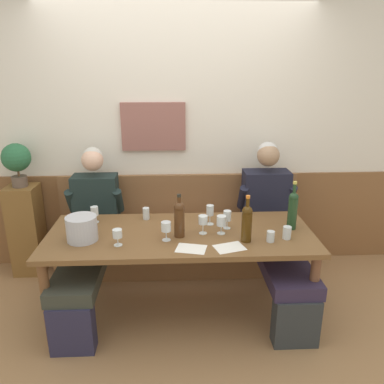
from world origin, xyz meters
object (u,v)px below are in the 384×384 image
at_px(wine_bottle_amber_mid, 179,218).
at_px(potted_plant, 16,160).
at_px(wine_glass_right_end, 210,212).
at_px(wine_glass_center_front, 95,212).
at_px(ice_bucket, 82,228).
at_px(person_right_seat, 273,224).
at_px(wine_bottle_green_tall, 247,222).
at_px(person_left_seat, 89,230).
at_px(wine_glass_by_bottle, 221,221).
at_px(water_tumbler_left, 146,213).
at_px(wall_bench, 180,244).
at_px(wine_glass_mid_right, 166,228).
at_px(wine_glass_near_bucket, 227,216).
at_px(wine_glass_mid_left, 203,221).
at_px(wine_bottle_clear_water, 293,209).
at_px(dining_table, 181,242).
at_px(water_tumbler_right, 287,233).
at_px(wine_glass_center_rear, 117,234).

bearing_deg(wine_bottle_amber_mid, potted_plant, 151.04).
relative_size(wine_glass_right_end, wine_glass_center_front, 1.20).
bearing_deg(potted_plant, ice_bucket, -48.34).
bearing_deg(person_right_seat, wine_bottle_green_tall, -123.39).
xyz_separation_m(person_left_seat, wine_glass_by_bottle, (1.09, -0.37, 0.22)).
bearing_deg(water_tumbler_left, wall_bench, 56.08).
height_order(person_left_seat, wine_glass_mid_right, person_left_seat).
distance_m(wall_bench, wine_bottle_green_tall, 1.17).
bearing_deg(wall_bench, wine_glass_near_bucket, -60.23).
bearing_deg(wine_bottle_amber_mid, wine_glass_by_bottle, 5.97).
height_order(wine_bottle_green_tall, wine_glass_mid_left, wine_bottle_green_tall).
relative_size(wine_bottle_clear_water, wine_glass_by_bottle, 2.68).
bearing_deg(wine_bottle_green_tall, wine_bottle_clear_water, 27.55).
bearing_deg(wine_glass_mid_left, wine_glass_right_end, 68.31).
xyz_separation_m(dining_table, wine_glass_mid_right, (-0.11, -0.13, 0.18)).
distance_m(wine_glass_mid_right, water_tumbler_right, 0.90).
height_order(person_left_seat, wine_glass_center_front, person_left_seat).
distance_m(person_right_seat, wine_glass_mid_right, 1.07).
distance_m(person_left_seat, person_right_seat, 1.61).
bearing_deg(ice_bucket, wine_glass_near_bucket, 8.32).
xyz_separation_m(person_left_seat, wine_bottle_clear_water, (1.66, -0.30, 0.28)).
distance_m(person_left_seat, wine_glass_center_front, 0.24).
distance_m(person_left_seat, water_tumbler_right, 1.66).
xyz_separation_m(wine_bottle_green_tall, wine_glass_center_rear, (-0.94, -0.03, -0.06)).
bearing_deg(person_right_seat, wine_glass_right_end, -160.94).
bearing_deg(wine_bottle_amber_mid, wine_glass_mid_right, -147.35).
bearing_deg(person_right_seat, ice_bucket, -163.82).
distance_m(wall_bench, dining_table, 0.80).
bearing_deg(ice_bucket, water_tumbler_right, -1.77).
bearing_deg(wine_bottle_green_tall, wine_glass_right_end, 126.38).
bearing_deg(ice_bucket, wine_glass_mid_left, 4.70).
xyz_separation_m(wine_glass_right_end, water_tumbler_left, (-0.53, 0.14, -0.06)).
xyz_separation_m(ice_bucket, water_tumbler_left, (0.44, 0.39, -0.04)).
bearing_deg(wine_glass_right_end, dining_table, -147.63).
relative_size(person_left_seat, ice_bucket, 5.71).
bearing_deg(dining_table, person_right_seat, 23.28).
xyz_separation_m(wine_glass_mid_left, water_tumbler_left, (-0.46, 0.31, -0.06)).
xyz_separation_m(person_left_seat, wine_glass_center_front, (0.08, -0.10, 0.21)).
distance_m(person_left_seat, potted_plant, 0.97).
height_order(person_right_seat, wine_glass_center_front, person_right_seat).
height_order(ice_bucket, wine_glass_center_rear, ice_bucket).
bearing_deg(water_tumbler_left, water_tumbler_right, -21.99).
xyz_separation_m(person_right_seat, wine_bottle_clear_water, (0.06, -0.32, 0.26)).
distance_m(dining_table, wine_bottle_green_tall, 0.56).
xyz_separation_m(person_left_seat, wine_glass_mid_right, (0.67, -0.47, 0.22)).
relative_size(wall_bench, wine_glass_center_rear, 19.07).
xyz_separation_m(dining_table, wine_glass_by_bottle, (0.31, -0.03, 0.18)).
relative_size(wine_bottle_clear_water, wine_glass_center_rear, 3.16).
relative_size(wine_glass_center_rear, wine_glass_mid_right, 0.85).
height_order(dining_table, wine_glass_by_bottle, wine_glass_by_bottle).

